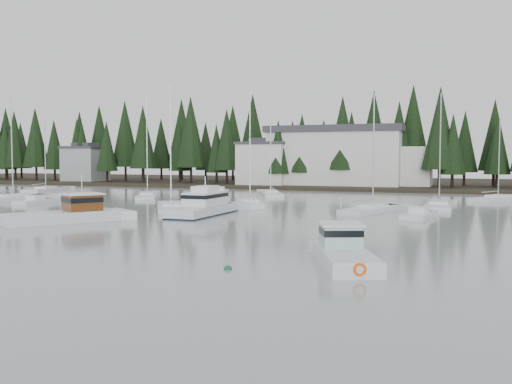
% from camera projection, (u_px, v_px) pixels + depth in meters
% --- Properties ---
extents(ground, '(260.00, 260.00, 0.00)m').
position_uv_depth(ground, '(70.00, 275.00, 27.52)').
color(ground, gray).
rests_on(ground, ground).
extents(far_shore_land, '(240.00, 54.00, 1.00)m').
position_uv_depth(far_shore_land, '(375.00, 184.00, 118.32)').
color(far_shore_land, black).
rests_on(far_shore_land, ground).
extents(conifer_treeline, '(200.00, 22.00, 20.00)m').
position_uv_depth(conifer_treeline, '(366.00, 187.00, 108.03)').
color(conifer_treeline, black).
rests_on(conifer_treeline, ground).
extents(house_west, '(9.54, 7.42, 8.75)m').
position_uv_depth(house_west, '(264.00, 162.00, 107.42)').
color(house_west, silver).
rests_on(house_west, ground).
extents(house_far_west, '(8.48, 7.42, 8.25)m').
position_uv_depth(house_far_west, '(85.00, 163.00, 123.85)').
color(house_far_west, '#999EA0').
rests_on(house_far_west, ground).
extents(harbor_inn, '(29.50, 11.50, 10.90)m').
position_uv_depth(harbor_inn, '(347.00, 156.00, 105.27)').
color(harbor_inn, silver).
rests_on(harbor_inn, ground).
extents(lobster_boat_brown, '(7.89, 9.77, 4.73)m').
position_uv_depth(lobster_boat_brown, '(66.00, 216.00, 49.92)').
color(lobster_boat_brown, silver).
rests_on(lobster_boat_brown, ground).
extents(cabin_cruiser_center, '(3.28, 10.23, 4.38)m').
position_uv_depth(cabin_cruiser_center, '(204.00, 208.00, 55.81)').
color(cabin_cruiser_center, silver).
rests_on(cabin_cruiser_center, ground).
extents(lobster_boat_teal, '(5.03, 7.62, 4.01)m').
position_uv_depth(lobster_boat_teal, '(344.00, 255.00, 30.17)').
color(lobster_boat_teal, silver).
rests_on(lobster_boat_teal, ground).
extents(sailboat_0, '(7.55, 10.50, 11.16)m').
position_uv_depth(sailboat_0, '(498.00, 200.00, 74.11)').
color(sailboat_0, silver).
rests_on(sailboat_0, ground).
extents(sailboat_2, '(6.97, 10.96, 13.34)m').
position_uv_depth(sailboat_2, '(271.00, 195.00, 84.63)').
color(sailboat_2, silver).
rests_on(sailboat_2, ground).
extents(sailboat_3, '(7.37, 10.25, 13.73)m').
position_uv_depth(sailboat_3, '(171.00, 209.00, 61.31)').
color(sailboat_3, silver).
rests_on(sailboat_3, ground).
extents(sailboat_4, '(2.93, 10.60, 13.32)m').
position_uv_depth(sailboat_4, '(439.00, 207.00, 63.62)').
color(sailboat_4, silver).
rests_on(sailboat_4, ground).
extents(sailboat_6, '(6.18, 9.09, 13.57)m').
position_uv_depth(sailboat_6, '(250.00, 205.00, 66.39)').
color(sailboat_6, silver).
rests_on(sailboat_6, ground).
extents(sailboat_8, '(5.75, 10.52, 12.73)m').
position_uv_depth(sailboat_8, '(373.00, 211.00, 59.11)').
color(sailboat_8, silver).
rests_on(sailboat_8, ground).
extents(sailboat_9, '(4.47, 10.96, 14.59)m').
position_uv_depth(sailboat_9, '(13.00, 199.00, 75.44)').
color(sailboat_9, silver).
rests_on(sailboat_9, ground).
extents(sailboat_10, '(5.06, 10.99, 12.76)m').
position_uv_depth(sailboat_10, '(46.00, 191.00, 95.03)').
color(sailboat_10, silver).
rests_on(sailboat_10, ground).
extents(sailboat_11, '(7.30, 10.90, 14.67)m').
position_uv_depth(sailboat_11, '(148.00, 197.00, 79.88)').
color(sailboat_11, silver).
rests_on(sailboat_11, ground).
extents(runabout_0, '(2.31, 5.66, 1.42)m').
position_uv_depth(runabout_0, '(35.00, 203.00, 69.31)').
color(runabout_0, silver).
rests_on(runabout_0, ground).
extents(runabout_1, '(3.21, 6.01, 1.42)m').
position_uv_depth(runabout_1, '(419.00, 216.00, 53.11)').
color(runabout_1, silver).
rests_on(runabout_1, ground).
extents(runabout_3, '(3.39, 5.48, 1.42)m').
position_uv_depth(runabout_3, '(219.00, 192.00, 89.37)').
color(runabout_3, silver).
rests_on(runabout_3, ground).
extents(runabout_4, '(3.47, 5.48, 1.42)m').
position_uv_depth(runabout_4, '(209.00, 201.00, 72.09)').
color(runabout_4, silver).
rests_on(runabout_4, ground).
extents(mooring_buoy_green, '(0.43, 0.43, 0.43)m').
position_uv_depth(mooring_buoy_green, '(228.00, 269.00, 28.77)').
color(mooring_buoy_green, '#145933').
rests_on(mooring_buoy_green, ground).
extents(mooring_buoy_dark, '(0.37, 0.37, 0.37)m').
position_uv_depth(mooring_buoy_dark, '(326.00, 261.00, 31.10)').
color(mooring_buoy_dark, black).
rests_on(mooring_buoy_dark, ground).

